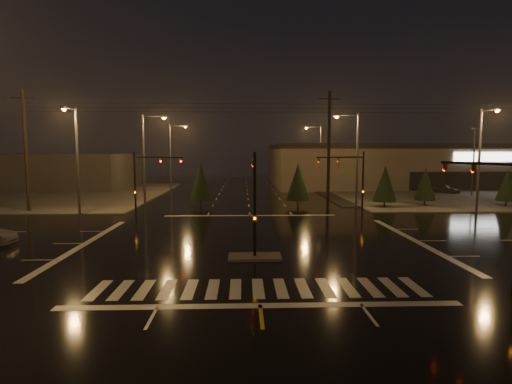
% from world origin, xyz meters
% --- Properties ---
extents(ground, '(140.00, 140.00, 0.00)m').
position_xyz_m(ground, '(0.00, 0.00, 0.00)').
color(ground, black).
rests_on(ground, ground).
extents(sidewalk_ne, '(36.00, 36.00, 0.12)m').
position_xyz_m(sidewalk_ne, '(30.00, 30.00, 0.06)').
color(sidewalk_ne, '#47443F').
rests_on(sidewalk_ne, ground).
extents(sidewalk_nw, '(36.00, 36.00, 0.12)m').
position_xyz_m(sidewalk_nw, '(-30.00, 30.00, 0.06)').
color(sidewalk_nw, '#47443F').
rests_on(sidewalk_nw, ground).
extents(median_island, '(3.00, 1.60, 0.15)m').
position_xyz_m(median_island, '(0.00, -4.00, 0.07)').
color(median_island, '#47443F').
rests_on(median_island, ground).
extents(crosswalk, '(15.00, 2.60, 0.01)m').
position_xyz_m(crosswalk, '(0.00, -9.00, 0.01)').
color(crosswalk, beige).
rests_on(crosswalk, ground).
extents(stop_bar_near, '(16.00, 0.50, 0.01)m').
position_xyz_m(stop_bar_near, '(0.00, -11.00, 0.01)').
color(stop_bar_near, beige).
rests_on(stop_bar_near, ground).
extents(stop_bar_far, '(16.00, 0.50, 0.01)m').
position_xyz_m(stop_bar_far, '(0.00, 11.00, 0.01)').
color(stop_bar_far, beige).
rests_on(stop_bar_far, ground).
extents(parking_lot, '(50.00, 24.00, 0.08)m').
position_xyz_m(parking_lot, '(35.00, 28.00, 0.04)').
color(parking_lot, black).
rests_on(parking_lot, ground).
extents(retail_building, '(60.20, 28.30, 7.20)m').
position_xyz_m(retail_building, '(35.00, 45.99, 3.84)').
color(retail_building, brown).
rests_on(retail_building, ground).
extents(commercial_block, '(30.00, 18.00, 5.60)m').
position_xyz_m(commercial_block, '(-35.00, 42.00, 2.80)').
color(commercial_block, '#423E3A').
rests_on(commercial_block, ground).
extents(signal_mast_median, '(0.25, 4.59, 6.00)m').
position_xyz_m(signal_mast_median, '(0.00, -3.07, 3.75)').
color(signal_mast_median, black).
rests_on(signal_mast_median, ground).
extents(signal_mast_ne, '(4.84, 1.86, 6.00)m').
position_xyz_m(signal_mast_ne, '(9.50, 10.14, 3.79)').
color(signal_mast_ne, black).
rests_on(signal_mast_ne, ground).
extents(signal_mast_nw, '(4.84, 1.86, 6.00)m').
position_xyz_m(signal_mast_nw, '(-9.50, 10.14, 3.79)').
color(signal_mast_nw, black).
rests_on(signal_mast_nw, ground).
extents(signal_mast_se, '(1.55, 3.87, 6.00)m').
position_xyz_m(signal_mast_se, '(10.23, -9.75, 3.71)').
color(signal_mast_se, black).
rests_on(signal_mast_se, ground).
extents(streetlight_1, '(2.77, 0.32, 10.00)m').
position_xyz_m(streetlight_1, '(-11.18, 18.00, 5.80)').
color(streetlight_1, '#38383A').
rests_on(streetlight_1, ground).
extents(streetlight_2, '(2.77, 0.32, 10.00)m').
position_xyz_m(streetlight_2, '(-11.18, 34.00, 5.80)').
color(streetlight_2, '#38383A').
rests_on(streetlight_2, ground).
extents(streetlight_3, '(2.77, 0.32, 10.00)m').
position_xyz_m(streetlight_3, '(11.18, 16.00, 5.80)').
color(streetlight_3, '#38383A').
rests_on(streetlight_3, ground).
extents(streetlight_4, '(2.77, 0.32, 10.00)m').
position_xyz_m(streetlight_4, '(11.18, 36.00, 5.80)').
color(streetlight_4, '#38383A').
rests_on(streetlight_4, ground).
extents(streetlight_5, '(0.32, 2.77, 10.00)m').
position_xyz_m(streetlight_5, '(-16.00, 11.18, 5.80)').
color(streetlight_5, '#38383A').
rests_on(streetlight_5, ground).
extents(streetlight_6, '(0.32, 2.77, 10.00)m').
position_xyz_m(streetlight_6, '(22.00, 11.18, 5.80)').
color(streetlight_6, '#38383A').
rests_on(streetlight_6, ground).
extents(utility_pole_0, '(2.20, 0.32, 12.00)m').
position_xyz_m(utility_pole_0, '(-22.00, 14.00, 6.13)').
color(utility_pole_0, black).
rests_on(utility_pole_0, ground).
extents(utility_pole_1, '(2.20, 0.32, 12.00)m').
position_xyz_m(utility_pole_1, '(8.00, 14.00, 6.13)').
color(utility_pole_1, black).
rests_on(utility_pole_1, ground).
extents(conifer_0, '(2.46, 2.46, 4.55)m').
position_xyz_m(conifer_0, '(14.52, 15.85, 2.62)').
color(conifer_0, black).
rests_on(conifer_0, ground).
extents(conifer_1, '(2.24, 2.24, 4.20)m').
position_xyz_m(conifer_1, '(19.30, 16.73, 2.45)').
color(conifer_1, black).
rests_on(conifer_1, ground).
extents(conifer_2, '(2.18, 2.18, 4.11)m').
position_xyz_m(conifer_2, '(27.85, 15.82, 2.40)').
color(conifer_2, black).
rests_on(conifer_2, ground).
extents(conifer_3, '(2.59, 2.59, 4.75)m').
position_xyz_m(conifer_3, '(-5.26, 17.46, 2.72)').
color(conifer_3, black).
rests_on(conifer_3, ground).
extents(conifer_4, '(2.60, 2.60, 4.76)m').
position_xyz_m(conifer_4, '(5.34, 17.03, 2.73)').
color(conifer_4, black).
rests_on(conifer_4, ground).
extents(car_parked, '(3.76, 4.34, 1.41)m').
position_xyz_m(car_parked, '(28.18, 29.73, 0.71)').
color(car_parked, black).
rests_on(car_parked, ground).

